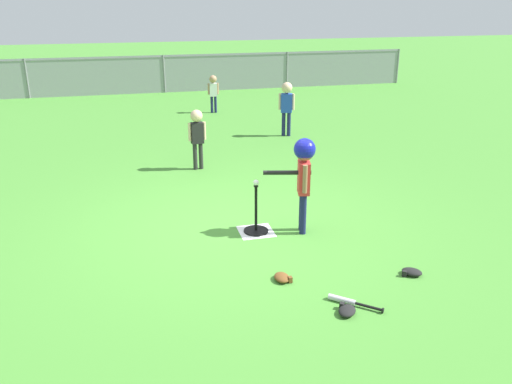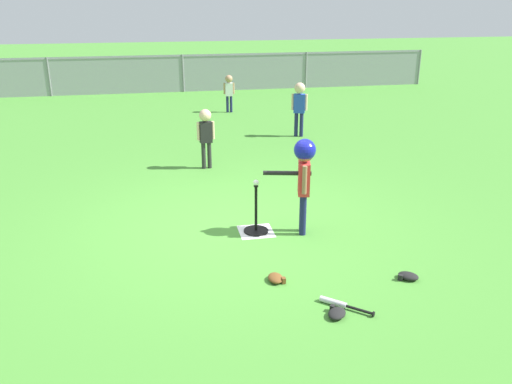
{
  "view_description": "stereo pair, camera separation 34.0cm",
  "coord_description": "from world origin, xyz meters",
  "px_view_note": "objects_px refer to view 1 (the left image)",
  "views": [
    {
      "loc": [
        -1.31,
        -6.31,
        2.89
      ],
      "look_at": [
        0.22,
        -0.21,
        0.55
      ],
      "focal_mm": 37.3,
      "sensor_mm": 36.0,
      "label": 1
    },
    {
      "loc": [
        -0.98,
        -6.38,
        2.89
      ],
      "look_at": [
        0.22,
        -0.21,
        0.55
      ],
      "focal_mm": 37.3,
      "sensor_mm": 36.0,
      "label": 2
    }
  ],
  "objects_px": {
    "batter_child": "(304,166)",
    "fielder_deep_right": "(197,131)",
    "fielder_near_left": "(287,102)",
    "glove_by_plate": "(347,310)",
    "baseball_on_tee": "(256,183)",
    "glove_near_bats": "(282,278)",
    "fielder_near_right": "(213,89)",
    "glove_tossed_aside": "(412,272)",
    "spare_bat_silver": "(348,301)",
    "batting_tee": "(256,225)"
  },
  "relations": [
    {
      "from": "batter_child",
      "to": "glove_near_bats",
      "type": "distance_m",
      "value": 1.55
    },
    {
      "from": "batting_tee",
      "to": "glove_near_bats",
      "type": "relative_size",
      "value": 2.86
    },
    {
      "from": "fielder_deep_right",
      "to": "glove_tossed_aside",
      "type": "bearing_deg",
      "value": -68.32
    },
    {
      "from": "fielder_near_left",
      "to": "glove_tossed_aside",
      "type": "bearing_deg",
      "value": -94.36
    },
    {
      "from": "batter_child",
      "to": "fielder_deep_right",
      "type": "xyz_separation_m",
      "value": [
        -0.92,
        2.95,
        -0.21
      ]
    },
    {
      "from": "fielder_near_left",
      "to": "glove_by_plate",
      "type": "distance_m",
      "value": 6.94
    },
    {
      "from": "batting_tee",
      "to": "fielder_deep_right",
      "type": "bearing_deg",
      "value": 96.91
    },
    {
      "from": "glove_near_bats",
      "to": "batting_tee",
      "type": "bearing_deg",
      "value": 88.57
    },
    {
      "from": "batting_tee",
      "to": "glove_tossed_aside",
      "type": "distance_m",
      "value": 2.05
    },
    {
      "from": "fielder_near_left",
      "to": "spare_bat_silver",
      "type": "xyz_separation_m",
      "value": [
        -1.39,
        -6.58,
        -0.72
      ]
    },
    {
      "from": "glove_near_bats",
      "to": "spare_bat_silver",
      "type": "bearing_deg",
      "value": -50.42
    },
    {
      "from": "batter_child",
      "to": "fielder_deep_right",
      "type": "distance_m",
      "value": 3.1
    },
    {
      "from": "batting_tee",
      "to": "glove_tossed_aside",
      "type": "bearing_deg",
      "value": -47.69
    },
    {
      "from": "fielder_near_right",
      "to": "glove_by_plate",
      "type": "xyz_separation_m",
      "value": [
        -0.35,
        -9.52,
        -0.58
      ]
    },
    {
      "from": "fielder_deep_right",
      "to": "fielder_near_left",
      "type": "xyz_separation_m",
      "value": [
        2.19,
        1.88,
        0.07
      ]
    },
    {
      "from": "glove_by_plate",
      "to": "glove_near_bats",
      "type": "distance_m",
      "value": 0.87
    },
    {
      "from": "fielder_deep_right",
      "to": "glove_tossed_aside",
      "type": "distance_m",
      "value": 4.7
    },
    {
      "from": "fielder_deep_right",
      "to": "fielder_near_right",
      "type": "bearing_deg",
      "value": 76.91
    },
    {
      "from": "baseball_on_tee",
      "to": "fielder_near_left",
      "type": "bearing_deg",
      "value": 68.46
    },
    {
      "from": "fielder_near_left",
      "to": "batter_child",
      "type": "bearing_deg",
      "value": -104.81
    },
    {
      "from": "glove_tossed_aside",
      "to": "batter_child",
      "type": "bearing_deg",
      "value": 120.25
    },
    {
      "from": "fielder_near_right",
      "to": "glove_by_plate",
      "type": "relative_size",
      "value": 3.54
    },
    {
      "from": "batter_child",
      "to": "fielder_near_right",
      "type": "distance_m",
      "value": 7.62
    },
    {
      "from": "fielder_near_right",
      "to": "fielder_near_left",
      "type": "bearing_deg",
      "value": -68.23
    },
    {
      "from": "fielder_near_right",
      "to": "glove_by_plate",
      "type": "distance_m",
      "value": 9.55
    },
    {
      "from": "baseball_on_tee",
      "to": "glove_tossed_aside",
      "type": "distance_m",
      "value": 2.15
    },
    {
      "from": "fielder_near_left",
      "to": "batting_tee",
      "type": "bearing_deg",
      "value": -111.54
    },
    {
      "from": "batter_child",
      "to": "glove_by_plate",
      "type": "relative_size",
      "value": 4.59
    },
    {
      "from": "baseball_on_tee",
      "to": "fielder_near_right",
      "type": "xyz_separation_m",
      "value": [
        0.74,
        7.48,
        -0.06
      ]
    },
    {
      "from": "baseball_on_tee",
      "to": "spare_bat_silver",
      "type": "distance_m",
      "value": 2.05
    },
    {
      "from": "baseball_on_tee",
      "to": "batter_child",
      "type": "relative_size",
      "value": 0.06
    },
    {
      "from": "batting_tee",
      "to": "fielder_near_right",
      "type": "bearing_deg",
      "value": 84.33
    },
    {
      "from": "baseball_on_tee",
      "to": "glove_near_bats",
      "type": "relative_size",
      "value": 0.33
    },
    {
      "from": "batting_tee",
      "to": "spare_bat_silver",
      "type": "relative_size",
      "value": 1.4
    },
    {
      "from": "fielder_deep_right",
      "to": "fielder_near_left",
      "type": "distance_m",
      "value": 2.89
    },
    {
      "from": "fielder_near_right",
      "to": "glove_near_bats",
      "type": "bearing_deg",
      "value": -95.05
    },
    {
      "from": "baseball_on_tee",
      "to": "spare_bat_silver",
      "type": "relative_size",
      "value": 0.16
    },
    {
      "from": "glove_by_plate",
      "to": "glove_tossed_aside",
      "type": "relative_size",
      "value": 1.0
    },
    {
      "from": "fielder_deep_right",
      "to": "glove_near_bats",
      "type": "height_order",
      "value": "fielder_deep_right"
    },
    {
      "from": "fielder_deep_right",
      "to": "glove_by_plate",
      "type": "xyz_separation_m",
      "value": [
        0.73,
        -4.86,
        -0.64
      ]
    },
    {
      "from": "fielder_near_left",
      "to": "fielder_deep_right",
      "type": "bearing_deg",
      "value": -139.4
    },
    {
      "from": "batting_tee",
      "to": "glove_tossed_aside",
      "type": "relative_size",
      "value": 2.35
    },
    {
      "from": "fielder_deep_right",
      "to": "glove_by_plate",
      "type": "height_order",
      "value": "fielder_deep_right"
    },
    {
      "from": "spare_bat_silver",
      "to": "glove_by_plate",
      "type": "bearing_deg",
      "value": -115.88
    },
    {
      "from": "glove_near_bats",
      "to": "baseball_on_tee",
      "type": "bearing_deg",
      "value": 88.57
    },
    {
      "from": "glove_tossed_aside",
      "to": "batting_tee",
      "type": "bearing_deg",
      "value": 132.31
    },
    {
      "from": "baseball_on_tee",
      "to": "glove_by_plate",
      "type": "relative_size",
      "value": 0.27
    },
    {
      "from": "glove_tossed_aside",
      "to": "baseball_on_tee",
      "type": "bearing_deg",
      "value": 132.31
    },
    {
      "from": "fielder_deep_right",
      "to": "spare_bat_silver",
      "type": "distance_m",
      "value": 4.82
    },
    {
      "from": "batter_child",
      "to": "fielder_near_left",
      "type": "bearing_deg",
      "value": 75.19
    }
  ]
}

